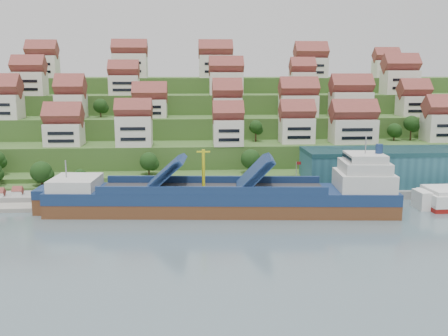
{
  "coord_description": "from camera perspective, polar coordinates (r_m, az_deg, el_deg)",
  "views": [
    {
      "loc": [
        -9.5,
        -116.39,
        32.92
      ],
      "look_at": [
        -0.69,
        14.0,
        8.0
      ],
      "focal_mm": 40.0,
      "sensor_mm": 36.0,
      "label": 1
    }
  ],
  "objects": [
    {
      "name": "warehouse",
      "position": [
        149.12,
        20.56,
        0.17
      ],
      "size": [
        60.0,
        15.0,
        10.0
      ],
      "primitive_type": "cube",
      "color": "#255966",
      "rests_on": "quay"
    },
    {
      "name": "hillside",
      "position": [
        221.27,
        -1.39,
        5.02
      ],
      "size": [
        260.0,
        128.0,
        31.0
      ],
      "color": "#2D4C1E",
      "rests_on": "ground"
    },
    {
      "name": "pebble_beach",
      "position": [
        141.02,
        -23.91,
        -3.44
      ],
      "size": [
        45.0,
        20.0,
        1.0
      ],
      "primitive_type": "cube",
      "color": "gray",
      "rests_on": "ground"
    },
    {
      "name": "quay",
      "position": [
        138.37,
        8.56,
        -2.62
      ],
      "size": [
        180.0,
        14.0,
        2.2
      ],
      "primitive_type": "cube",
      "color": "gray",
      "rests_on": "ground"
    },
    {
      "name": "cargo_ship",
      "position": [
        119.28,
        0.8,
        -3.51
      ],
      "size": [
        82.98,
        19.24,
        18.29
      ],
      "rotation": [
        0.0,
        0.0,
        -0.08
      ],
      "color": "brown",
      "rests_on": "ground"
    },
    {
      "name": "ground",
      "position": [
        121.33,
        0.77,
        -4.95
      ],
      "size": [
        300.0,
        300.0,
        0.0
      ],
      "primitive_type": "plane",
      "color": "slate",
      "rests_on": "ground"
    },
    {
      "name": "hillside_trees",
      "position": [
        162.12,
        -4.0,
        5.13
      ],
      "size": [
        137.6,
        61.98,
        30.86
      ],
      "color": "#1A3B13",
      "rests_on": "ground"
    },
    {
      "name": "hillside_village",
      "position": [
        178.74,
        0.62,
        8.2
      ],
      "size": [
        157.88,
        62.37,
        29.41
      ],
      "color": "silver",
      "rests_on": "ground"
    },
    {
      "name": "flagpole",
      "position": [
        131.96,
        8.29,
        -0.7
      ],
      "size": [
        1.28,
        0.16,
        8.0
      ],
      "color": "gray",
      "rests_on": "quay"
    }
  ]
}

